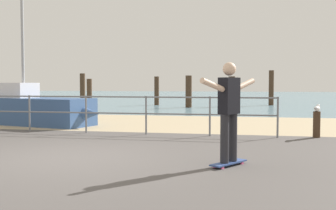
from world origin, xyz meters
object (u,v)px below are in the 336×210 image
(skateboarder, at_px, (229,106))
(bollard_short, at_px, (317,125))
(skateboard, at_px, (229,163))
(sailboat, at_px, (34,109))
(seagull, at_px, (317,108))

(skateboarder, distance_m, bollard_short, 4.59)
(skateboard, bearing_deg, sailboat, 139.59)
(skateboard, relative_size, seagull, 1.64)
(skateboard, bearing_deg, skateboarder, 169.38)
(seagull, bearing_deg, skateboarder, -115.70)
(skateboard, relative_size, skateboarder, 0.48)
(sailboat, relative_size, seagull, 10.58)
(skateboarder, relative_size, bollard_short, 2.43)
(skateboarder, bearing_deg, bollard_short, 64.27)
(sailboat, height_order, skateboard, sailboat)
(sailboat, relative_size, skateboarder, 3.07)
(skateboarder, height_order, bollard_short, skateboarder)
(sailboat, xyz_separation_m, skateboarder, (6.70, -5.70, 0.50))
(skateboarder, xyz_separation_m, seagull, (1.98, 4.11, -0.26))
(sailboat, bearing_deg, skateboarder, -40.41)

